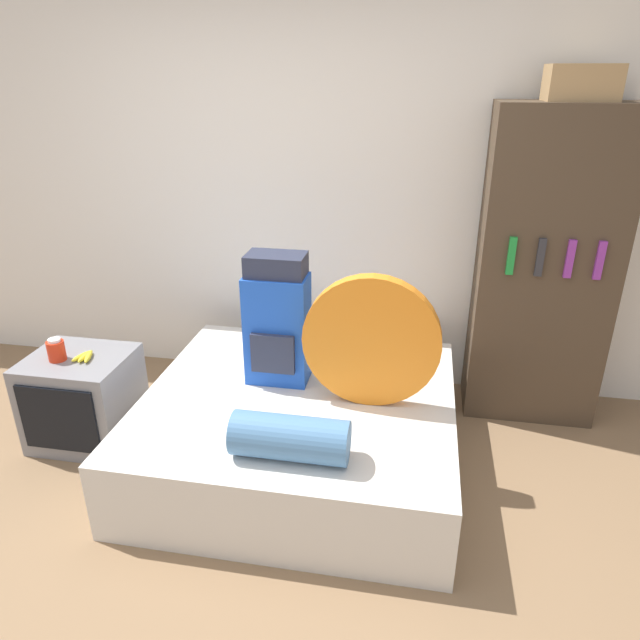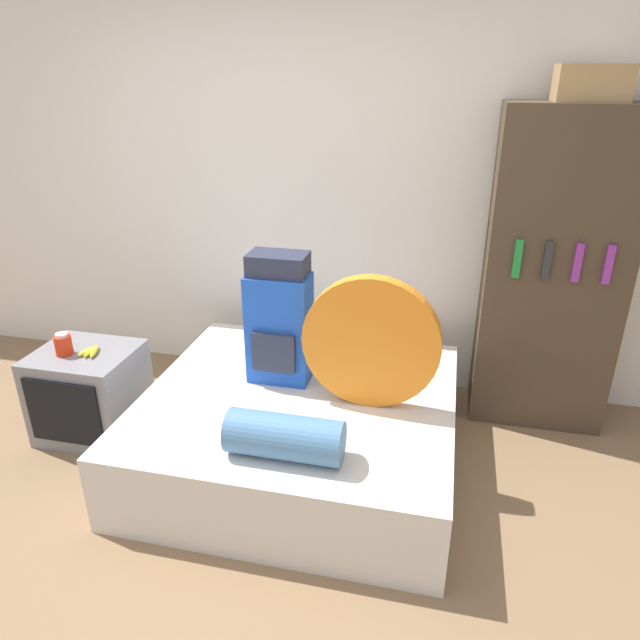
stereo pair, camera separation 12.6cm
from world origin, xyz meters
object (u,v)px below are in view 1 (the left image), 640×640
at_px(tent_bag, 371,341).
at_px(bookshelf, 544,271).
at_px(backpack, 277,321).
at_px(sleeping_roll, 290,438).
at_px(television, 84,399).
at_px(cardboard_box, 581,83).
at_px(canister, 56,350).

bearing_deg(tent_bag, bookshelf, 40.39).
height_order(backpack, sleeping_roll, backpack).
distance_m(television, cardboard_box, 3.25).
height_order(backpack, bookshelf, bookshelf).
xyz_separation_m(tent_bag, cardboard_box, (0.97, 0.80, 1.20)).
height_order(backpack, television, backpack).
bearing_deg(bookshelf, tent_bag, -139.61).
bearing_deg(tent_bag, sleeping_roll, -119.43).
bearing_deg(sleeping_roll, backpack, 108.20).
height_order(bookshelf, cardboard_box, cardboard_box).
relative_size(bookshelf, cardboard_box, 5.34).
distance_m(canister, cardboard_box, 3.17).
bearing_deg(cardboard_box, sleeping_roll, -133.69).
bearing_deg(sleeping_roll, cardboard_box, 46.31).
relative_size(television, cardboard_box, 1.60).
bearing_deg(backpack, tent_bag, -16.21).
xyz_separation_m(sleeping_roll, television, (-1.37, 0.51, -0.26)).
height_order(sleeping_roll, bookshelf, bookshelf).
distance_m(canister, bookshelf, 2.86).
bearing_deg(canister, bookshelf, 17.91).
bearing_deg(tent_bag, cardboard_box, 39.39).
xyz_separation_m(backpack, sleeping_roll, (0.23, -0.69, -0.25)).
distance_m(tent_bag, canister, 1.76).
distance_m(tent_bag, sleeping_roll, 0.67).
relative_size(tent_bag, television, 1.24).
xyz_separation_m(sleeping_roll, bookshelf, (1.25, 1.34, 0.42)).
xyz_separation_m(television, bookshelf, (2.62, 0.83, 0.67)).
bearing_deg(canister, sleeping_roll, -17.97).
bearing_deg(sleeping_roll, canister, 162.03).
bearing_deg(canister, backpack, 10.23).
bearing_deg(tent_bag, canister, -177.82).
bearing_deg(sleeping_roll, television, 159.40).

